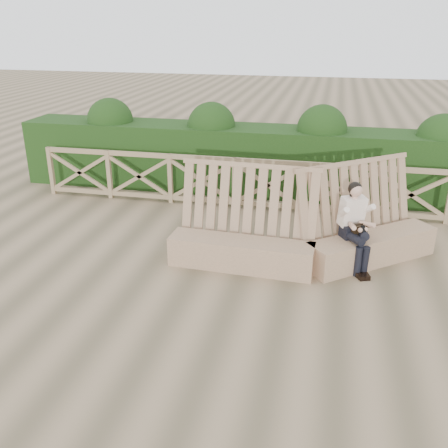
# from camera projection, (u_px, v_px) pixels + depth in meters

# --- Properties ---
(ground) EXTENTS (60.00, 60.00, 0.00)m
(ground) POSITION_uv_depth(u_px,v_px,m) (235.00, 291.00, 7.49)
(ground) COLOR brown
(ground) RESTS_ON ground
(bench) EXTENTS (4.34, 2.11, 1.62)m
(bench) POSITION_uv_depth(u_px,v_px,m) (307.00, 240.00, 8.21)
(bench) COLOR #85654C
(bench) RESTS_ON ground
(woman) EXTENTS (0.61, 0.86, 1.41)m
(woman) POSITION_uv_depth(u_px,v_px,m) (355.00, 222.00, 7.96)
(woman) COLOR black
(woman) RESTS_ON ground
(guardrail) EXTENTS (10.10, 0.09, 1.10)m
(guardrail) POSITION_uv_depth(u_px,v_px,m) (268.00, 185.00, 10.44)
(guardrail) COLOR #876B4E
(guardrail) RESTS_ON ground
(hedge) EXTENTS (12.00, 1.20, 1.50)m
(hedge) POSITION_uv_depth(u_px,v_px,m) (275.00, 161.00, 11.45)
(hedge) COLOR black
(hedge) RESTS_ON ground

